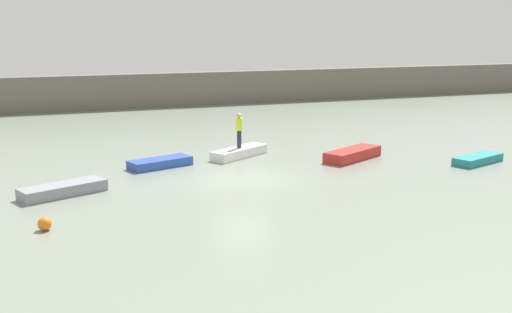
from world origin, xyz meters
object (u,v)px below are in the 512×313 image
at_px(rowboat_blue, 160,163).
at_px(person_hiviz_shirt, 239,128).
at_px(rowboat_teal, 478,159).
at_px(mooring_buoy, 45,224).
at_px(rowboat_grey, 63,190).
at_px(rowboat_red, 353,154).
at_px(rowboat_white, 239,152).

bearing_deg(rowboat_blue, person_hiviz_shirt, -6.70).
height_order(rowboat_teal, mooring_buoy, mooring_buoy).
xyz_separation_m(rowboat_blue, rowboat_teal, (14.34, -4.43, -0.01)).
relative_size(rowboat_blue, mooring_buoy, 6.49).
bearing_deg(person_hiviz_shirt, rowboat_grey, -153.30).
bearing_deg(rowboat_grey, rowboat_red, -14.33).
relative_size(rowboat_red, person_hiviz_shirt, 1.97).
distance_m(rowboat_blue, rowboat_red, 9.32).
relative_size(rowboat_teal, mooring_buoy, 6.40).
bearing_deg(person_hiviz_shirt, rowboat_red, -26.04).
relative_size(rowboat_grey, mooring_buoy, 7.34).
xyz_separation_m(rowboat_teal, mooring_buoy, (-19.70, -3.29, 0.04)).
bearing_deg(rowboat_grey, rowboat_white, 4.41).
height_order(rowboat_grey, rowboat_teal, rowboat_grey).
xyz_separation_m(person_hiviz_shirt, mooring_buoy, (-9.51, -8.57, -1.22)).
height_order(rowboat_teal, person_hiviz_shirt, person_hiviz_shirt).
distance_m(rowboat_red, mooring_buoy, 15.76).
height_order(rowboat_white, rowboat_teal, rowboat_white).
bearing_deg(rowboat_grey, mooring_buoy, -123.40).
distance_m(rowboat_blue, rowboat_white, 4.24).
relative_size(rowboat_grey, rowboat_blue, 1.13).
height_order(rowboat_white, rowboat_red, rowboat_red).
bearing_deg(rowboat_red, rowboat_white, 126.11).
xyz_separation_m(rowboat_red, mooring_buoy, (-14.53, -6.11, -0.03)).
bearing_deg(rowboat_red, rowboat_grey, 160.11).
distance_m(rowboat_grey, rowboat_white, 9.72).
distance_m(rowboat_white, rowboat_teal, 11.47).
relative_size(rowboat_white, rowboat_red, 0.97).
distance_m(rowboat_grey, rowboat_blue, 5.74).
xyz_separation_m(rowboat_grey, rowboat_red, (13.71, 1.92, 0.03)).
relative_size(rowboat_blue, rowboat_red, 0.85).
bearing_deg(person_hiviz_shirt, rowboat_white, 0.00).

